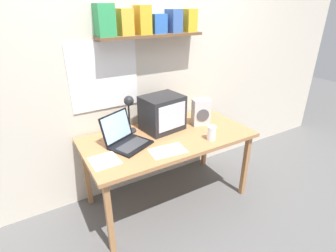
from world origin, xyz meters
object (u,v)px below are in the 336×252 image
(loose_paper_near_laptop, at_px, (168,151))
(desk_lamp, at_px, (129,108))
(corner_desk, at_px, (168,141))
(printed_handout, at_px, (105,161))
(crt_monitor, at_px, (162,113))
(juice_glass, at_px, (211,134))
(laptop, at_px, (125,137))
(space_heater, at_px, (201,112))

(loose_paper_near_laptop, bearing_deg, desk_lamp, 106.00)
(corner_desk, height_order, printed_handout, printed_handout)
(crt_monitor, height_order, juice_glass, crt_monitor)
(corner_desk, xyz_separation_m, laptop, (-0.40, 0.06, 0.13))
(corner_desk, distance_m, juice_glass, 0.41)
(laptop, xyz_separation_m, loose_paper_near_laptop, (0.26, -0.29, -0.06))
(desk_lamp, height_order, juice_glass, desk_lamp)
(laptop, xyz_separation_m, space_heater, (0.82, 0.00, 0.06))
(laptop, height_order, printed_handout, laptop)
(corner_desk, relative_size, desk_lamp, 4.16)
(juice_glass, distance_m, space_heater, 0.35)
(loose_paper_near_laptop, bearing_deg, crt_monitor, 66.49)
(space_heater, relative_size, loose_paper_near_laptop, 0.84)
(corner_desk, xyz_separation_m, printed_handout, (-0.64, -0.12, 0.06))
(corner_desk, bearing_deg, desk_lamp, 140.37)
(laptop, distance_m, loose_paper_near_laptop, 0.40)
(juice_glass, bearing_deg, corner_desk, 139.00)
(desk_lamp, xyz_separation_m, space_heater, (0.69, -0.17, -0.12))
(laptop, xyz_separation_m, printed_handout, (-0.24, -0.18, -0.06))
(laptop, height_order, space_heater, laptop)
(crt_monitor, height_order, desk_lamp, desk_lamp)
(laptop, height_order, loose_paper_near_laptop, laptop)
(laptop, relative_size, juice_glass, 3.28)
(printed_handout, bearing_deg, loose_paper_near_laptop, -13.06)
(laptop, xyz_separation_m, desk_lamp, (0.13, 0.17, 0.18))
(crt_monitor, relative_size, juice_glass, 3.11)
(desk_lamp, bearing_deg, crt_monitor, 1.17)
(crt_monitor, xyz_separation_m, juice_glass, (0.27, -0.41, -0.11))
(desk_lamp, bearing_deg, loose_paper_near_laptop, -59.49)
(laptop, bearing_deg, corner_desk, -33.12)
(desk_lamp, xyz_separation_m, printed_handout, (-0.37, -0.35, -0.25))
(corner_desk, xyz_separation_m, juice_glass, (0.30, -0.26, 0.12))
(space_heater, bearing_deg, printed_handout, -153.72)
(juice_glass, xyz_separation_m, loose_paper_near_laptop, (-0.44, 0.02, -0.06))
(desk_lamp, bearing_deg, corner_desk, -25.12)
(laptop, relative_size, printed_handout, 1.88)
(laptop, bearing_deg, space_heater, -24.94)
(desk_lamp, bearing_deg, juice_glass, -25.84)
(desk_lamp, relative_size, juice_glass, 2.86)
(juice_glass, bearing_deg, desk_lamp, 139.65)
(crt_monitor, bearing_deg, space_heater, -21.95)
(corner_desk, distance_m, printed_handout, 0.66)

